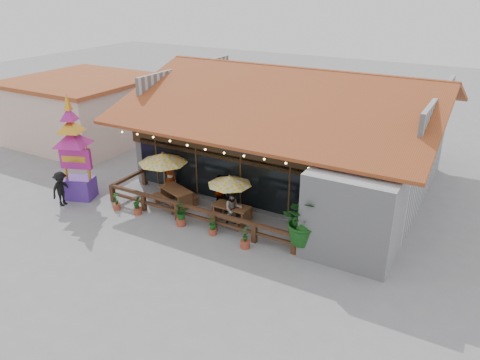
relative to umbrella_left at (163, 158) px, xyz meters
The scene contains 19 objects.
ground 4.94m from the umbrella_left, 11.89° to the right, with size 100.00×100.00×0.00m, color gray.
restaurant_building 7.30m from the umbrella_left, 51.37° to the left, with size 15.50×14.73×6.09m.
patio_railing 2.88m from the umbrella_left, 29.79° to the right, with size 10.00×2.60×0.92m.
neighbor_building 11.85m from the umbrella_left, 154.54° to the left, with size 8.40×8.40×4.22m.
umbrella_left is the anchor object (origin of this frame).
umbrella_right 3.80m from the umbrella_left, ahead, with size 2.53×2.53×2.17m.
picnic_table_left 1.85m from the umbrella_left, 11.78° to the right, with size 2.25×2.10×0.88m.
picnic_table_right 4.39m from the umbrella_left, ahead, with size 1.70×1.47×0.81m.
thai_sign_tower 4.45m from the umbrella_left, 154.48° to the right, with size 2.73×2.73×5.76m.
tropical_plant 8.06m from the umbrella_left, ahead, with size 2.40×2.31×2.56m.
diner_a 1.41m from the umbrella_left, 97.52° to the left, with size 0.70×0.46×1.91m, color #3A2512.
diner_b 4.54m from the umbrella_left, ahead, with size 0.80×0.63×1.65m, color #3A2512.
diner_c 3.23m from the umbrella_left, 12.04° to the left, with size 1.01×0.42×1.73m, color #3A2512.
pedestrian 5.18m from the umbrella_left, 144.23° to the right, with size 1.13×0.65×1.75m, color black.
planter_a 3.09m from the umbrella_left, 125.55° to the right, with size 0.36×0.36×0.88m.
planter_b 2.61m from the umbrella_left, 96.79° to the right, with size 0.41×0.44×0.95m.
planter_c 3.29m from the umbrella_left, 38.06° to the right, with size 0.69×0.61×1.04m.
planter_d 4.66m from the umbrella_left, 23.81° to the right, with size 0.44×0.44×0.86m.
planter_e 6.28m from the umbrella_left, 19.22° to the right, with size 0.41×0.42×0.99m.
Camera 1 is at (9.44, -15.71, 10.27)m, focal length 35.00 mm.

